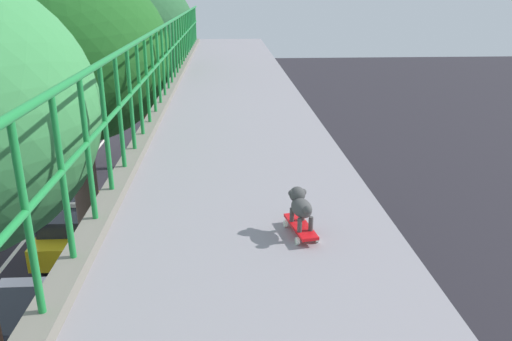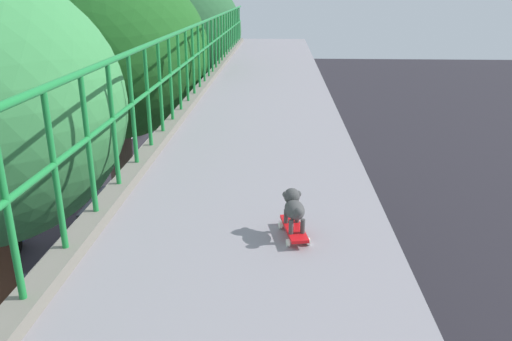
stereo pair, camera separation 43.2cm
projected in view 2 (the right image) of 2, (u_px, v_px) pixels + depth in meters
car_white_fifth at (42, 319)px, 11.70m from camera, size 1.87×3.94×1.40m
car_yellow_cab_seventh at (119, 217)px, 16.88m from camera, size 1.92×4.56×1.54m
city_bus at (106, 110)px, 26.51m from camera, size 2.51×11.30×3.37m
roadside_tree_far at (111, 55)px, 12.11m from camera, size 4.68×4.68×8.55m
roadside_tree_farthest at (186, 31)px, 22.13m from camera, size 4.85×4.85×8.54m
toy_skateboard at (294, 229)px, 3.92m from camera, size 0.24×0.49×0.08m
small_dog at (294, 206)px, 3.87m from camera, size 0.19×0.36×0.28m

